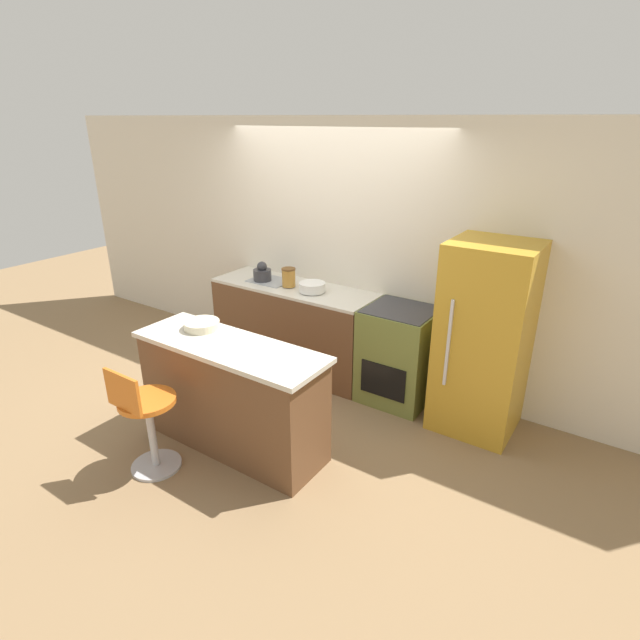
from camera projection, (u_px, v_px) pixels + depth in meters
name	position (u px, v px, depth m)	size (l,w,h in m)	color
ground_plane	(298.00, 384.00, 5.21)	(14.00, 14.00, 0.00)	#8E704C
wall_back	(333.00, 249.00, 5.22)	(8.00, 0.06, 2.60)	silver
back_counter	(294.00, 327.00, 5.42)	(1.82, 0.61, 0.94)	brown
kitchen_island	(232.00, 396.00, 4.08)	(1.66, 0.56, 0.93)	brown
oven_range	(398.00, 355.00, 4.78)	(0.64, 0.62, 0.94)	olive
refrigerator	(484.00, 339.00, 4.22)	(0.69, 0.67, 1.68)	gold
stool_chair	(146.00, 420.00, 3.78)	(0.43, 0.43, 0.91)	#B7B7BC
kettle	(262.00, 273.00, 5.37)	(0.20, 0.20, 0.21)	#333338
mixing_bowl	(313.00, 287.00, 5.04)	(0.27, 0.27, 0.09)	white
canister_jar	(289.00, 277.00, 5.18)	(0.15, 0.15, 0.19)	#B77F33
fruit_bowl	(202.00, 325.00, 4.18)	(0.30, 0.30, 0.07)	beige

